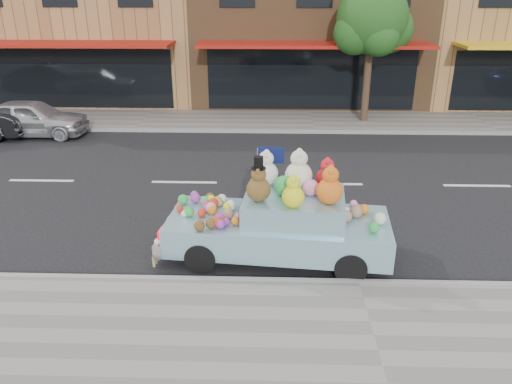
{
  "coord_description": "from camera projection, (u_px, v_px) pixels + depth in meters",
  "views": [
    {
      "loc": [
        -1.61,
        -12.74,
        5.1
      ],
      "look_at": [
        -1.9,
        -3.59,
        1.25
      ],
      "focal_mm": 35.0,
      "sensor_mm": 36.0,
      "label": 1
    }
  ],
  "objects": [
    {
      "name": "car_silver",
      "position": [
        32.0,
        118.0,
        17.71
      ],
      "size": [
        3.87,
        1.58,
        1.31
      ],
      "primitive_type": "imported",
      "rotation": [
        0.0,
        0.0,
        1.56
      ],
      "color": "silver",
      "rests_on": "ground"
    },
    {
      "name": "far_sidewalk",
      "position": [
        312.0,
        121.0,
        19.63
      ],
      "size": [
        60.0,
        3.0,
        0.12
      ],
      "primitive_type": "cube",
      "color": "gray",
      "rests_on": "ground"
    },
    {
      "name": "storefront_mid",
      "position": [
        307.0,
        16.0,
        23.28
      ],
      "size": [
        10.0,
        9.8,
        7.3
      ],
      "color": "brown",
      "rests_on": "ground"
    },
    {
      "name": "art_car",
      "position": [
        280.0,
        220.0,
        9.78
      ],
      "size": [
        4.63,
        2.16,
        2.21
      ],
      "rotation": [
        0.0,
        0.0,
        -0.1
      ],
      "color": "black",
      "rests_on": "ground"
    },
    {
      "name": "near_sidewalk",
      "position": [
        374.0,
        338.0,
        7.65
      ],
      "size": [
        60.0,
        3.0,
        0.12
      ],
      "primitive_type": "cube",
      "color": "gray",
      "rests_on": "ground"
    },
    {
      "name": "ground",
      "position": [
        329.0,
        184.0,
        13.66
      ],
      "size": [
        120.0,
        120.0,
        0.0
      ],
      "primitive_type": "plane",
      "color": "black",
      "rests_on": "ground"
    },
    {
      "name": "near_kerb",
      "position": [
        358.0,
        284.0,
        9.03
      ],
      "size": [
        60.0,
        0.12,
        0.13
      ],
      "primitive_type": "cube",
      "color": "gray",
      "rests_on": "ground"
    },
    {
      "name": "storefront_left",
      "position": [
        95.0,
        16.0,
        23.57
      ],
      "size": [
        10.0,
        9.8,
        7.3
      ],
      "color": "#A77646",
      "rests_on": "ground"
    },
    {
      "name": "street_tree",
      "position": [
        372.0,
        24.0,
        18.21
      ],
      "size": [
        3.0,
        2.7,
        5.22
      ],
      "color": "#38281C",
      "rests_on": "ground"
    },
    {
      "name": "far_kerb",
      "position": [
        315.0,
        132.0,
        18.24
      ],
      "size": [
        60.0,
        0.12,
        0.13
      ],
      "primitive_type": "cube",
      "color": "gray",
      "rests_on": "ground"
    }
  ]
}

